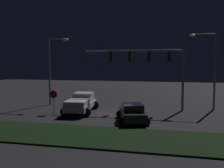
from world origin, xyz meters
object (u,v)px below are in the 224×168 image
object	(u,v)px
stop_sign	(54,97)
traffic_signal_gantry	(149,61)
pickup_truck	(81,102)
street_lamp_left	(53,63)
car_sedan	(132,113)
street_lamp_right	(209,61)

from	to	relation	value
stop_sign	traffic_signal_gantry	bearing A→B (deg)	24.10
pickup_truck	traffic_signal_gantry	size ratio (longest dim) A/B	0.54
street_lamp_left	stop_sign	bearing A→B (deg)	-64.91
pickup_truck	car_sedan	bearing A→B (deg)	-122.64
traffic_signal_gantry	stop_sign	world-z (taller)	traffic_signal_gantry
car_sedan	street_lamp_right	world-z (taller)	street_lamp_right
pickup_truck	traffic_signal_gantry	world-z (taller)	traffic_signal_gantry
pickup_truck	street_lamp_right	bearing A→B (deg)	-77.08
car_sedan	traffic_signal_gantry	xyz separation A→B (m)	(0.98, 5.62, 4.29)
traffic_signal_gantry	street_lamp_right	world-z (taller)	street_lamp_right
street_lamp_left	pickup_truck	bearing A→B (deg)	-36.55
pickup_truck	street_lamp_right	world-z (taller)	street_lamp_right
street_lamp_right	street_lamp_left	bearing A→B (deg)	-177.88
street_lamp_right	stop_sign	xyz separation A→B (m)	(-14.81, -5.18, -3.46)
street_lamp_right	traffic_signal_gantry	bearing A→B (deg)	-168.33
street_lamp_left	street_lamp_right	distance (m)	16.95
pickup_truck	car_sedan	xyz separation A→B (m)	(5.46, -2.89, -0.26)
street_lamp_left	stop_sign	xyz separation A→B (m)	(2.13, -4.55, -3.31)
pickup_truck	car_sedan	world-z (taller)	pickup_truck
stop_sign	street_lamp_right	bearing A→B (deg)	19.28
car_sedan	stop_sign	world-z (taller)	stop_sign
traffic_signal_gantry	stop_sign	distance (m)	10.26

